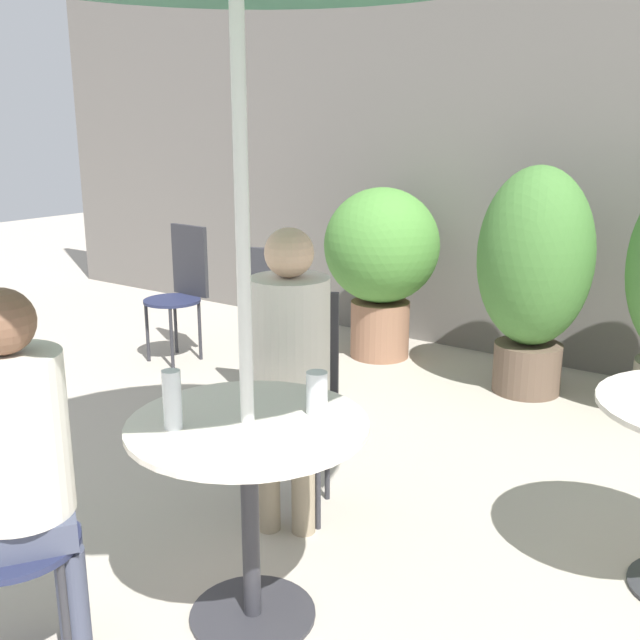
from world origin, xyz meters
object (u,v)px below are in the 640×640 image
(bistro_chair_0, at_px, (297,383))
(seated_person_1, at_px, (21,453))
(potted_plant_1, at_px, (534,268))
(bistro_chair_2, at_px, (279,311))
(seated_person_0, at_px, (290,353))
(beer_glass_1, at_px, (317,393))
(potted_plant_0, at_px, (381,256))
(cafe_table_near, at_px, (249,471))
(bistro_chair_3, at_px, (182,282))
(beer_glass_0, at_px, (172,400))

(bistro_chair_0, bearing_deg, seated_person_1, -116.70)
(potted_plant_1, bearing_deg, bistro_chair_2, -139.66)
(bistro_chair_0, xyz_separation_m, seated_person_0, (0.07, -0.14, 0.18))
(beer_glass_1, height_order, potted_plant_1, potted_plant_1)
(bistro_chair_0, relative_size, potted_plant_0, 0.78)
(seated_person_0, height_order, seated_person_1, seated_person_0)
(cafe_table_near, height_order, seated_person_1, seated_person_1)
(bistro_chair_3, relative_size, potted_plant_1, 0.67)
(bistro_chair_0, height_order, potted_plant_0, potted_plant_0)
(seated_person_1, bearing_deg, potted_plant_0, -42.95)
(bistro_chair_3, height_order, potted_plant_0, potted_plant_0)
(bistro_chair_0, bearing_deg, bistro_chair_2, 105.77)
(bistro_chair_2, height_order, potted_plant_1, potted_plant_1)
(seated_person_0, bearing_deg, bistro_chair_2, 104.11)
(seated_person_0, distance_m, beer_glass_1, 0.61)
(bistro_chair_3, xyz_separation_m, seated_person_0, (2.00, -1.34, 0.18))
(bistro_chair_2, bearing_deg, potted_plant_1, -158.35)
(bistro_chair_2, xyz_separation_m, beer_glass_0, (1.06, -1.86, 0.26))
(bistro_chair_3, bearing_deg, beer_glass_0, -41.61)
(cafe_table_near, distance_m, bistro_chair_0, 0.83)
(beer_glass_0, bearing_deg, beer_glass_1, 50.69)
(bistro_chair_0, height_order, potted_plant_1, potted_plant_1)
(bistro_chair_0, distance_m, seated_person_0, 0.24)
(bistro_chair_0, distance_m, beer_glass_0, 0.98)
(bistro_chair_2, distance_m, beer_glass_1, 2.04)
(bistro_chair_3, relative_size, potted_plant_0, 0.78)
(beer_glass_0, height_order, potted_plant_1, potted_plant_1)
(seated_person_0, distance_m, seated_person_1, 1.17)
(beer_glass_1, bearing_deg, bistro_chair_2, 132.09)
(seated_person_1, distance_m, potted_plant_0, 3.44)
(potted_plant_0, height_order, potted_plant_1, potted_plant_1)
(cafe_table_near, relative_size, beer_glass_0, 4.14)
(bistro_chair_0, xyz_separation_m, beer_glass_1, (0.50, -0.56, 0.24))
(bistro_chair_2, distance_m, potted_plant_1, 1.57)
(bistro_chair_2, bearing_deg, seated_person_1, 91.81)
(beer_glass_1, bearing_deg, bistro_chair_0, 132.24)
(beer_glass_0, relative_size, potted_plant_1, 0.13)
(bistro_chair_3, bearing_deg, bistro_chair_2, -10.46)
(seated_person_0, height_order, potted_plant_0, seated_person_0)
(beer_glass_0, bearing_deg, bistro_chair_0, 102.91)
(beer_glass_1, bearing_deg, seated_person_0, 136.17)
(cafe_table_near, bearing_deg, potted_plant_1, 90.83)
(beer_glass_0, bearing_deg, bistro_chair_2, 119.71)
(bistro_chair_0, height_order, bistro_chair_2, same)
(bistro_chair_3, relative_size, seated_person_1, 0.78)
(bistro_chair_3, bearing_deg, seated_person_1, -49.47)
(potted_plant_0, xyz_separation_m, potted_plant_1, (1.13, -0.09, 0.06))
(beer_glass_0, height_order, beer_glass_1, beer_glass_0)
(beer_glass_0, bearing_deg, bistro_chair_3, 135.21)
(potted_plant_0, bearing_deg, bistro_chair_2, -92.70)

